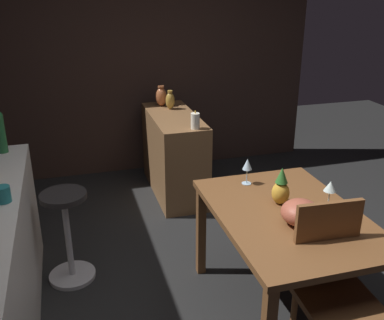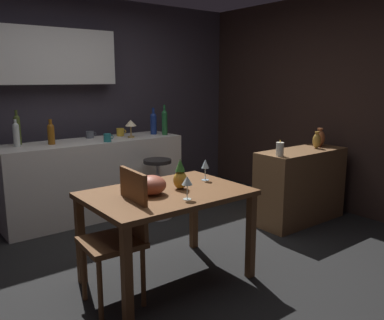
{
  "view_description": "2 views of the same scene",
  "coord_description": "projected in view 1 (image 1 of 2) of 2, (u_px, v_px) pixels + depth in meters",
  "views": [
    {
      "loc": [
        -2.3,
        0.85,
        2.05
      ],
      "look_at": [
        0.59,
        0.01,
        0.83
      ],
      "focal_mm": 41.87,
      "sensor_mm": 36.0,
      "label": 1
    },
    {
      "loc": [
        -1.85,
        -2.89,
        1.6
      ],
      "look_at": [
        0.57,
        0.26,
        0.79
      ],
      "focal_mm": 37.74,
      "sensor_mm": 36.0,
      "label": 2
    }
  ],
  "objects": [
    {
      "name": "wine_bottle_green",
      "position": [
        0.0,
        130.0,
        3.14
      ],
      "size": [
        0.07,
        0.07,
        0.38
      ],
      "color": "#1E592D",
      "rests_on": "kitchen_counter"
    },
    {
      "name": "cup_teal",
      "position": [
        3.0,
        194.0,
        2.48
      ],
      "size": [
        0.12,
        0.08,
        0.09
      ],
      "color": "teal",
      "rests_on": "kitchen_counter"
    },
    {
      "name": "pillar_candle_tall",
      "position": [
        195.0,
        121.0,
        3.94
      ],
      "size": [
        0.08,
        0.08,
        0.17
      ],
      "color": "white",
      "rests_on": "sideboard_cabinet"
    },
    {
      "name": "pineapple_centerpiece",
      "position": [
        281.0,
        188.0,
        2.78
      ],
      "size": [
        0.11,
        0.11,
        0.24
      ],
      "color": "gold",
      "rests_on": "dining_table"
    },
    {
      "name": "sideboard_cabinet",
      "position": [
        174.0,
        154.0,
        4.52
      ],
      "size": [
        1.1,
        0.44,
        0.82
      ],
      "primitive_type": "cube",
      "color": "brown",
      "rests_on": "ground_plane"
    },
    {
      "name": "ground_plane",
      "position": [
        218.0,
        305.0,
        3.03
      ],
      "size": [
        9.0,
        9.0,
        0.0
      ],
      "primitive_type": "plane",
      "color": "black"
    },
    {
      "name": "wine_glass_left",
      "position": [
        247.0,
        165.0,
        3.04
      ],
      "size": [
        0.07,
        0.07,
        0.19
      ],
      "color": "silver",
      "rests_on": "dining_table"
    },
    {
      "name": "bar_stool",
      "position": [
        68.0,
        234.0,
        3.18
      ],
      "size": [
        0.34,
        0.34,
        0.69
      ],
      "color": "#262323",
      "rests_on": "ground_plane"
    },
    {
      "name": "fruit_bowl",
      "position": [
        301.0,
        212.0,
        2.56
      ],
      "size": [
        0.23,
        0.23,
        0.15
      ],
      "primitive_type": "ellipsoid",
      "color": "#9E4C38",
      "rests_on": "dining_table"
    },
    {
      "name": "chair_near_window",
      "position": [
        332.0,
        284.0,
        2.41
      ],
      "size": [
        0.42,
        0.42,
        0.96
      ],
      "color": "brown",
      "rests_on": "ground_plane"
    },
    {
      "name": "vase_copper",
      "position": [
        161.0,
        97.0,
        4.65
      ],
      "size": [
        0.12,
        0.12,
        0.21
      ],
      "color": "#B26038",
      "rests_on": "sideboard_cabinet"
    },
    {
      "name": "vase_brass",
      "position": [
        170.0,
        100.0,
        4.54
      ],
      "size": [
        0.09,
        0.09,
        0.19
      ],
      "color": "#B78C38",
      "rests_on": "sideboard_cabinet"
    },
    {
      "name": "wine_glass_right",
      "position": [
        330.0,
        187.0,
        2.72
      ],
      "size": [
        0.08,
        0.08,
        0.17
      ],
      "color": "silver",
      "rests_on": "dining_table"
    },
    {
      "name": "wall_side_right",
      "position": [
        115.0,
        56.0,
        4.74
      ],
      "size": [
        0.1,
        4.4,
        2.6
      ],
      "primitive_type": "cube",
      "color": "#33231E",
      "rests_on": "ground_plane"
    },
    {
      "name": "dining_table",
      "position": [
        287.0,
        226.0,
        2.74
      ],
      "size": [
        1.23,
        0.85,
        0.74
      ],
      "color": "brown",
      "rests_on": "ground_plane"
    }
  ]
}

